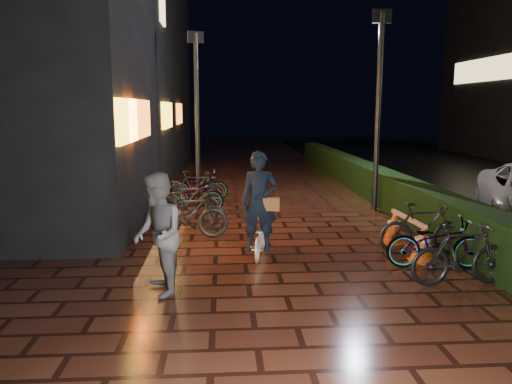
{
  "coord_description": "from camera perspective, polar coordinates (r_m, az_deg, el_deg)",
  "views": [
    {
      "loc": [
        -1.51,
        -8.92,
        2.87
      ],
      "look_at": [
        -0.81,
        1.48,
        1.1
      ],
      "focal_mm": 35.0,
      "sensor_mm": 36.0,
      "label": 1
    }
  ],
  "objects": [
    {
      "name": "ground",
      "position": [
        9.48,
        5.56,
        -8.02
      ],
      "size": [
        80.0,
        80.0,
        0.0
      ],
      "primitive_type": "plane",
      "color": "#381911",
      "rests_on": "ground"
    },
    {
      "name": "traffic_barrier",
      "position": [
        10.48,
        16.9,
        -4.64
      ],
      "size": [
        0.53,
        1.81,
        0.73
      ],
      "color": "#FD590D",
      "rests_on": "ground"
    },
    {
      "name": "lamp_post_hedge",
      "position": [
        14.37,
        13.83,
        9.92
      ],
      "size": [
        0.52,
        0.15,
        5.47
      ],
      "color": "black",
      "rests_on": "ground"
    },
    {
      "name": "hedge",
      "position": [
        17.74,
        11.95,
        1.75
      ],
      "size": [
        0.7,
        20.0,
        1.0
      ],
      "primitive_type": "cube",
      "color": "black",
      "rests_on": "ground"
    },
    {
      "name": "storefront_block",
      "position": [
        21.98,
        -25.82,
        12.95
      ],
      "size": [
        12.09,
        22.0,
        9.0
      ],
      "color": "black",
      "rests_on": "ground"
    },
    {
      "name": "parked_bikes_storefront",
      "position": [
        13.42,
        -7.29,
        -0.66
      ],
      "size": [
        1.97,
        5.17,
        1.03
      ],
      "color": "black",
      "rests_on": "ground"
    },
    {
      "name": "cyclist",
      "position": [
        9.62,
        0.41,
        -3.01
      ],
      "size": [
        0.79,
        1.5,
        2.06
      ],
      "color": "white",
      "rests_on": "ground"
    },
    {
      "name": "bystander_person",
      "position": [
        7.78,
        -11.15,
        -4.8
      ],
      "size": [
        0.94,
        1.08,
        1.91
      ],
      "primitive_type": "imported",
      "rotation": [
        0.0,
        0.0,
        -1.31
      ],
      "color": "slate",
      "rests_on": "ground"
    },
    {
      "name": "cart_assembly",
      "position": [
        15.25,
        14.04,
        0.45
      ],
      "size": [
        0.54,
        0.55,
        1.0
      ],
      "color": "black",
      "rests_on": "ground"
    },
    {
      "name": "parked_bikes_hedge",
      "position": [
        9.58,
        20.18,
        -5.3
      ],
      "size": [
        1.89,
        2.36,
        1.03
      ],
      "color": "black",
      "rests_on": "ground"
    },
    {
      "name": "lamp_post_sf",
      "position": [
        15.52,
        -6.75,
        9.35
      ],
      "size": [
        0.49,
        0.22,
        5.11
      ],
      "color": "black",
      "rests_on": "ground"
    }
  ]
}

